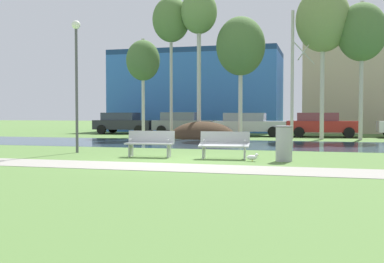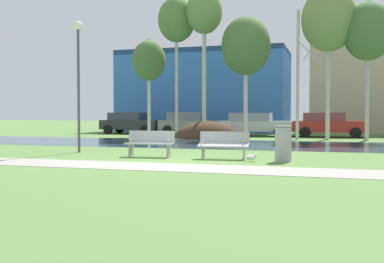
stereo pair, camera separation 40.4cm
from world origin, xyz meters
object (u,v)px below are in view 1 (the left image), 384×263
Objects in this scene: streetlamp at (76,63)px; parked_van_nearest_dark at (124,123)px; bench_left at (150,143)px; trash_bin at (284,143)px; seagull at (252,157)px; parked_sedan_second_grey at (183,123)px; parked_wagon_fourth_red at (322,124)px; bench_right at (224,144)px; parked_hatch_third_silver at (249,124)px.

streetlamp is 16.10m from parked_van_nearest_dark.
trash_bin is (4.42, -0.27, 0.09)m from bench_left.
trash_bin is 1.05m from seagull.
parked_sedan_second_grey reaches higher than parked_wagon_fourth_red.
bench_left is at bearing 180.00° from bench_right.
parked_wagon_fourth_red is at bearing 0.05° from parked_hatch_third_silver.
parked_sedan_second_grey is at bearing -2.70° from parked_van_nearest_dark.
bench_left is at bearing -63.68° from parked_van_nearest_dark.
parked_van_nearest_dark is 13.62m from parked_wagon_fourth_red.
parked_van_nearest_dark is at bearing 107.36° from streetlamp.
bench_right is at bearing -56.90° from parked_van_nearest_dark.
seagull is 17.86m from parked_sedan_second_grey.
bench_left is 3.57m from seagull.
parked_van_nearest_dark is (-12.37, 16.34, 0.23)m from trash_bin.
trash_bin is 0.24× the size of parked_hatch_third_silver.
bench_right is 4.13× the size of seagull.
parked_sedan_second_grey is at bearing 102.40° from bench_left.
parked_sedan_second_grey is at bearing 116.12° from trash_bin.
parked_wagon_fourth_red is at bearing -4.41° from parked_sedan_second_grey.
streetlamp is at bearing -121.78° from parked_wagon_fourth_red.
parked_sedan_second_grey is at bearing 175.59° from parked_wagon_fourth_red.
parked_sedan_second_grey is (-7.91, 16.13, 0.24)m from trash_bin.
bench_left is 0.39× the size of parked_van_nearest_dark.
trash_bin is 15.78m from parked_hatch_third_silver.
bench_left is at bearing -110.40° from parked_wagon_fourth_red.
bench_left is 0.39× the size of parked_sedan_second_grey.
bench_left is 4.43m from trash_bin.
parked_hatch_third_silver is 1.05× the size of parked_wagon_fourth_red.
parked_sedan_second_grey is 4.66m from parked_hatch_third_silver.
streetlamp reaches higher than trash_bin.
parked_wagon_fourth_red is (4.52, 0.00, 0.01)m from parked_hatch_third_silver.
seagull is at bearing -9.07° from bench_left.
trash_bin is 8.19m from streetlamp.
bench_left and bench_right have the same top height.
parked_sedan_second_grey is (-6.01, 15.86, 0.33)m from bench_right.
bench_left is 1.00× the size of bench_right.
seagull is 15.91m from parked_hatch_third_silver.
seagull is 0.09× the size of parked_wagon_fourth_red.
parked_wagon_fourth_red is (1.21, 15.43, 0.23)m from trash_bin.
parked_van_nearest_dark is 0.98× the size of parked_wagon_fourth_red.
parked_wagon_fourth_red reaches higher than bench_right.
parked_wagon_fourth_red reaches higher than seagull.
bench_right is 0.36× the size of parked_hatch_third_silver.
parked_van_nearest_dark is 4.47m from parked_sedan_second_grey.
parked_hatch_third_silver is (-3.31, 15.42, 0.23)m from trash_bin.
bench_right is 19.19m from parked_van_nearest_dark.
parked_hatch_third_silver is (9.07, -0.92, -0.01)m from parked_van_nearest_dark.
bench_left reaches higher than seagull.
parked_wagon_fourth_red reaches higher than parked_hatch_third_silver.
parked_hatch_third_silver is 4.52m from parked_wagon_fourth_red.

